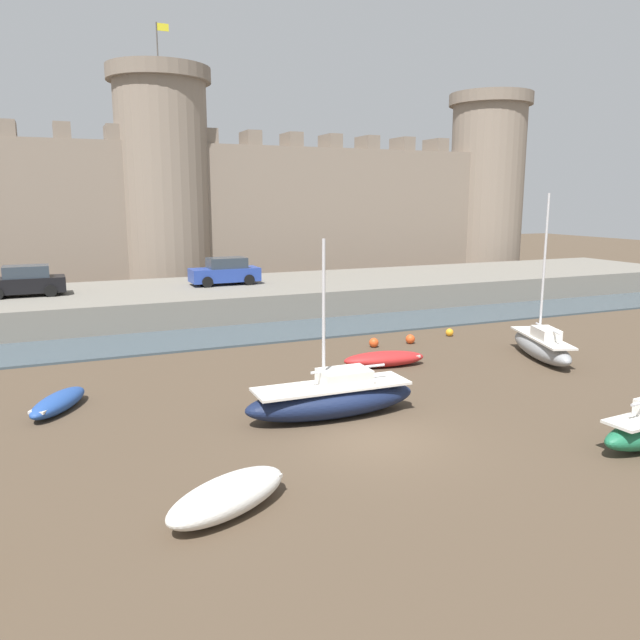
{
  "coord_description": "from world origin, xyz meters",
  "views": [
    {
      "loc": [
        -7.94,
        -14.6,
        6.64
      ],
      "look_at": [
        0.43,
        4.86,
        2.5
      ],
      "focal_mm": 35.0,
      "sensor_mm": 36.0,
      "label": 1
    }
  ],
  "objects_px": {
    "rowboat_midflat_right": "(58,402)",
    "mooring_buoy_mid_mud": "(410,339)",
    "sailboat_foreground_centre": "(542,345)",
    "sailboat_near_channel_right": "(333,398)",
    "car_quay_centre_west": "(225,272)",
    "rowboat_foreground_left": "(228,495)",
    "mooring_buoy_near_channel": "(374,343)",
    "car_quay_east": "(24,282)",
    "mooring_buoy_off_centre": "(450,332)",
    "rowboat_near_channel_left": "(384,359)"
  },
  "relations": [
    {
      "from": "rowboat_near_channel_left",
      "to": "mooring_buoy_near_channel",
      "type": "bearing_deg",
      "value": 69.15
    },
    {
      "from": "mooring_buoy_near_channel",
      "to": "rowboat_near_channel_left",
      "type": "bearing_deg",
      "value": -110.85
    },
    {
      "from": "rowboat_midflat_right",
      "to": "mooring_buoy_mid_mud",
      "type": "bearing_deg",
      "value": 13.57
    },
    {
      "from": "mooring_buoy_off_centre",
      "to": "car_quay_centre_west",
      "type": "xyz_separation_m",
      "value": [
        -8.11,
        11.7,
        2.11
      ]
    },
    {
      "from": "mooring_buoy_mid_mud",
      "to": "car_quay_east",
      "type": "bearing_deg",
      "value": 143.67
    },
    {
      "from": "mooring_buoy_off_centre",
      "to": "car_quay_east",
      "type": "bearing_deg",
      "value": 148.94
    },
    {
      "from": "mooring_buoy_near_channel",
      "to": "car_quay_east",
      "type": "distance_m",
      "value": 19.04
    },
    {
      "from": "rowboat_near_channel_left",
      "to": "rowboat_foreground_left",
      "type": "distance_m",
      "value": 12.73
    },
    {
      "from": "mooring_buoy_mid_mud",
      "to": "sailboat_near_channel_right",
      "type": "bearing_deg",
      "value": -134.39
    },
    {
      "from": "sailboat_foreground_centre",
      "to": "mooring_buoy_mid_mud",
      "type": "xyz_separation_m",
      "value": [
        -3.56,
        4.61,
        -0.37
      ]
    },
    {
      "from": "rowboat_near_channel_left",
      "to": "car_quay_centre_west",
      "type": "distance_m",
      "value": 15.67
    },
    {
      "from": "rowboat_foreground_left",
      "to": "mooring_buoy_near_channel",
      "type": "bearing_deg",
      "value": 50.5
    },
    {
      "from": "sailboat_near_channel_right",
      "to": "mooring_buoy_near_channel",
      "type": "distance_m",
      "value": 9.37
    },
    {
      "from": "sailboat_near_channel_right",
      "to": "rowboat_midflat_right",
      "type": "xyz_separation_m",
      "value": [
        -7.79,
        3.89,
        -0.3
      ]
    },
    {
      "from": "rowboat_foreground_left",
      "to": "mooring_buoy_near_channel",
      "type": "height_order",
      "value": "rowboat_foreground_left"
    },
    {
      "from": "rowboat_midflat_right",
      "to": "rowboat_near_channel_left",
      "type": "bearing_deg",
      "value": 2.99
    },
    {
      "from": "sailboat_near_channel_right",
      "to": "rowboat_near_channel_left",
      "type": "xyz_separation_m",
      "value": [
        4.33,
        4.52,
        -0.28
      ]
    },
    {
      "from": "sailboat_near_channel_right",
      "to": "rowboat_foreground_left",
      "type": "distance_m",
      "value": 6.47
    },
    {
      "from": "sailboat_near_channel_right",
      "to": "car_quay_east",
      "type": "relative_size",
      "value": 1.35
    },
    {
      "from": "sailboat_near_channel_right",
      "to": "rowboat_near_channel_left",
      "type": "distance_m",
      "value": 6.27
    },
    {
      "from": "sailboat_foreground_centre",
      "to": "car_quay_centre_west",
      "type": "height_order",
      "value": "sailboat_foreground_centre"
    },
    {
      "from": "sailboat_near_channel_right",
      "to": "car_quay_centre_west",
      "type": "distance_m",
      "value": 20.04
    },
    {
      "from": "rowboat_midflat_right",
      "to": "car_quay_centre_west",
      "type": "bearing_deg",
      "value": 58.78
    },
    {
      "from": "rowboat_foreground_left",
      "to": "mooring_buoy_off_centre",
      "type": "distance_m",
      "value": 19.37
    },
    {
      "from": "sailboat_near_channel_right",
      "to": "sailboat_foreground_centre",
      "type": "height_order",
      "value": "sailboat_foreground_centre"
    },
    {
      "from": "rowboat_near_channel_left",
      "to": "sailboat_foreground_centre",
      "type": "height_order",
      "value": "sailboat_foreground_centre"
    },
    {
      "from": "mooring_buoy_mid_mud",
      "to": "mooring_buoy_near_channel",
      "type": "bearing_deg",
      "value": 179.22
    },
    {
      "from": "rowboat_midflat_right",
      "to": "mooring_buoy_near_channel",
      "type": "distance_m",
      "value": 13.79
    },
    {
      "from": "car_quay_east",
      "to": "rowboat_foreground_left",
      "type": "bearing_deg",
      "value": -79.45
    },
    {
      "from": "mooring_buoy_mid_mud",
      "to": "car_quay_east",
      "type": "distance_m",
      "value": 20.54
    },
    {
      "from": "rowboat_midflat_right",
      "to": "rowboat_foreground_left",
      "type": "relative_size",
      "value": 0.87
    },
    {
      "from": "rowboat_near_channel_left",
      "to": "mooring_buoy_near_channel",
      "type": "relative_size",
      "value": 8.01
    },
    {
      "from": "rowboat_foreground_left",
      "to": "car_quay_centre_west",
      "type": "xyz_separation_m",
      "value": [
        6.45,
        24.48,
        1.9
      ]
    },
    {
      "from": "rowboat_midflat_right",
      "to": "car_quay_east",
      "type": "relative_size",
      "value": 0.71
    },
    {
      "from": "sailboat_foreground_centre",
      "to": "mooring_buoy_mid_mud",
      "type": "distance_m",
      "value": 5.84
    },
    {
      "from": "sailboat_near_channel_right",
      "to": "car_quay_east",
      "type": "xyz_separation_m",
      "value": [
        -9.07,
        19.66,
        1.7
      ]
    },
    {
      "from": "mooring_buoy_near_channel",
      "to": "mooring_buoy_off_centre",
      "type": "bearing_deg",
      "value": 7.46
    },
    {
      "from": "sailboat_near_channel_right",
      "to": "rowboat_near_channel_left",
      "type": "bearing_deg",
      "value": 46.27
    },
    {
      "from": "rowboat_midflat_right",
      "to": "car_quay_east",
      "type": "distance_m",
      "value": 15.95
    },
    {
      "from": "rowboat_midflat_right",
      "to": "rowboat_foreground_left",
      "type": "height_order",
      "value": "rowboat_foreground_left"
    },
    {
      "from": "rowboat_midflat_right",
      "to": "mooring_buoy_off_centre",
      "type": "height_order",
      "value": "rowboat_midflat_right"
    },
    {
      "from": "rowboat_midflat_right",
      "to": "mooring_buoy_mid_mud",
      "type": "xyz_separation_m",
      "value": [
        15.19,
        3.67,
        -0.09
      ]
    },
    {
      "from": "rowboat_foreground_left",
      "to": "car_quay_east",
      "type": "distance_m",
      "value": 24.75
    },
    {
      "from": "mooring_buoy_near_channel",
      "to": "car_quay_east",
      "type": "xyz_separation_m",
      "value": [
        -14.56,
        12.08,
        2.08
      ]
    },
    {
      "from": "rowboat_near_channel_left",
      "to": "rowboat_midflat_right",
      "type": "bearing_deg",
      "value": -177.01
    },
    {
      "from": "mooring_buoy_mid_mud",
      "to": "mooring_buoy_off_centre",
      "type": "bearing_deg",
      "value": 13.3
    },
    {
      "from": "rowboat_midflat_right",
      "to": "sailboat_foreground_centre",
      "type": "distance_m",
      "value": 18.78
    },
    {
      "from": "rowboat_near_channel_left",
      "to": "rowboat_midflat_right",
      "type": "relative_size",
      "value": 1.19
    },
    {
      "from": "rowboat_midflat_right",
      "to": "mooring_buoy_mid_mud",
      "type": "height_order",
      "value": "rowboat_midflat_right"
    },
    {
      "from": "mooring_buoy_off_centre",
      "to": "rowboat_midflat_right",
      "type": "bearing_deg",
      "value": -166.47
    }
  ]
}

